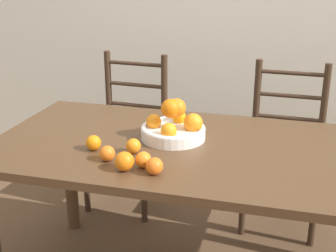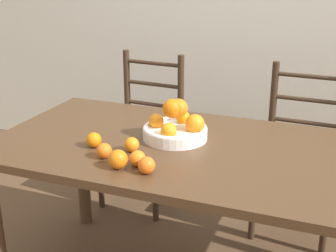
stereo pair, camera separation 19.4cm
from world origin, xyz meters
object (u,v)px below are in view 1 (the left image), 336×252
Objects in this scene: orange_loose_2 at (133,146)px; orange_loose_4 at (143,159)px; orange_loose_5 at (154,166)px; orange_loose_0 at (107,153)px; orange_loose_1 at (94,143)px; chair_left at (128,133)px; orange_loose_3 at (124,161)px; chair_right at (285,148)px; fruit_bowl at (174,126)px.

orange_loose_4 is (0.08, -0.12, 0.00)m from orange_loose_2.
orange_loose_0 is at bearing 162.68° from orange_loose_5.
orange_loose_1 reaches higher than orange_loose_2.
orange_loose_4 is 0.07× the size of chair_left.
orange_loose_3 is 0.08× the size of chair_left.
orange_loose_4 is 0.07× the size of chair_right.
orange_loose_1 is 0.98m from chair_left.
orange_loose_1 reaches higher than orange_loose_4.
orange_loose_1 is at bearing -175.40° from orange_loose_2.
chair_left reaches higher than fruit_bowl.
orange_loose_3 reaches higher than orange_loose_1.
orange_loose_2 is 0.14m from orange_loose_4.
chair_right is (0.95, 0.00, 0.00)m from chair_left.
fruit_bowl is 0.36m from orange_loose_1.
orange_loose_3 is (0.02, -0.16, 0.01)m from orange_loose_2.
chair_right is (0.59, 0.90, -0.31)m from orange_loose_2.
fruit_bowl reaches higher than orange_loose_0.
orange_loose_3 is at bearing 179.42° from orange_loose_5.
orange_loose_0 is 0.97× the size of orange_loose_1.
chair_left is 0.95m from chair_right.
orange_loose_0 is at bearing -122.53° from fruit_bowl.
orange_loose_2 is at bearing 53.71° from orange_loose_0.
orange_loose_5 is at bearing -61.38° from chair_left.
fruit_bowl is at bearing 75.28° from orange_loose_3.
orange_loose_2 is at bearing 124.42° from orange_loose_4.
chair_left is at bearing 109.60° from orange_loose_3.
orange_loose_5 is (0.02, -0.36, -0.02)m from fruit_bowl.
orange_loose_0 and orange_loose_2 have the same top height.
orange_loose_0 is 1.01× the size of orange_loose_2.
orange_loose_3 is 0.08× the size of chair_right.
orange_loose_1 is 1.23m from chair_right.
fruit_bowl is 3.83× the size of orange_loose_3.
orange_loose_5 is at bearing -110.89° from chair_right.
orange_loose_0 is 1.24m from chair_right.
orange_loose_2 is at bearing -121.18° from chair_right.
chair_left is (-0.36, 0.90, -0.31)m from orange_loose_2.
fruit_bowl reaches higher than orange_loose_2.
orange_loose_3 is at bearing -116.05° from chair_right.
orange_loose_1 is at bearing 141.58° from orange_loose_3.
fruit_bowl is at bearing 57.47° from orange_loose_0.
chair_left is at bearing 113.26° from orange_loose_4.
chair_left is (-0.50, 1.07, -0.31)m from orange_loose_5.
orange_loose_2 is (-0.12, -0.20, -0.03)m from fruit_bowl.
orange_loose_3 is (0.09, -0.06, 0.01)m from orange_loose_0.
orange_loose_1 is 1.03× the size of orange_loose_4.
orange_loose_3 is at bearing -66.74° from chair_left.
orange_loose_1 is 1.03× the size of orange_loose_2.
orange_loose_5 is at bearing -49.94° from orange_loose_2.
orange_loose_0 is 0.12m from orange_loose_2.
orange_loose_0 is 0.22m from orange_loose_5.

